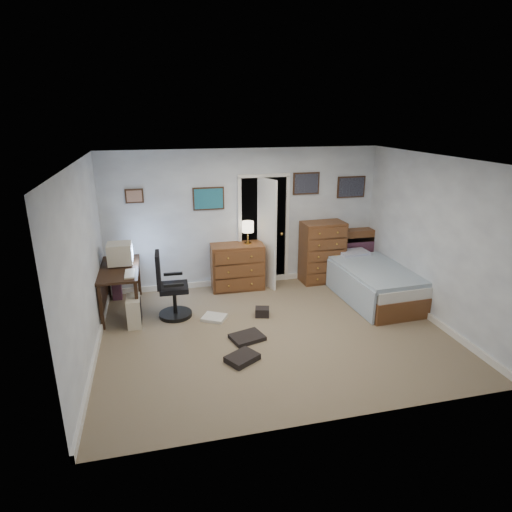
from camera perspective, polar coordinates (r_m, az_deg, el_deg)
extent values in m
cube|color=#84745B|center=(6.43, 2.36, -10.12)|extent=(5.00, 4.00, 0.02)
cube|color=#331E11|center=(7.12, -17.78, -1.65)|extent=(0.60, 1.29, 0.04)
cube|color=#331E11|center=(6.73, -19.96, -6.51)|extent=(0.05, 0.05, 0.70)
cube|color=#331E11|center=(6.68, -15.55, -6.23)|extent=(0.05, 0.05, 0.70)
cube|color=#331E11|center=(7.84, -19.13, -2.85)|extent=(0.05, 0.05, 0.70)
cube|color=#331E11|center=(7.80, -15.37, -2.58)|extent=(0.05, 0.05, 0.70)
cube|color=#331E11|center=(7.27, -19.71, -4.23)|extent=(0.03, 1.19, 0.50)
cube|color=beige|center=(7.20, -17.71, 0.32)|extent=(0.38, 0.36, 0.34)
cube|color=#8CB2F2|center=(7.19, -16.17, 0.44)|extent=(0.01, 0.28, 0.22)
cube|color=beige|center=(7.25, -17.57, -1.02)|extent=(0.25, 0.25, 0.02)
cube|color=beige|center=(6.77, -16.47, -2.28)|extent=(0.15, 0.40, 0.02)
cube|color=beige|center=(6.79, -15.95, -7.06)|extent=(0.20, 0.42, 0.45)
cube|color=black|center=(6.78, -15.07, -7.00)|extent=(0.01, 0.30, 0.35)
cylinder|color=black|center=(6.99, -10.66, -7.64)|extent=(0.53, 0.53, 0.06)
cylinder|color=black|center=(6.90, -10.77, -6.00)|extent=(0.06, 0.06, 0.40)
cube|color=black|center=(6.80, -10.89, -4.17)|extent=(0.45, 0.45, 0.08)
cube|color=black|center=(6.69, -12.92, -1.84)|extent=(0.07, 0.40, 0.55)
cube|color=black|center=(6.53, -10.92, -3.83)|extent=(0.30, 0.06, 0.04)
cube|color=black|center=(6.97, -11.00, -2.36)|extent=(0.30, 0.06, 0.04)
cube|color=maroon|center=(7.72, -18.19, -2.83)|extent=(0.16, 0.16, 0.77)
cube|color=brown|center=(7.80, -2.51, -1.39)|extent=(0.96, 0.50, 0.84)
cylinder|color=gold|center=(7.70, -1.09, 1.73)|extent=(0.13, 0.13, 0.02)
cylinder|color=gold|center=(7.66, -1.10, 2.63)|extent=(0.03, 0.03, 0.25)
cylinder|color=beige|center=(7.62, -1.10, 3.92)|extent=(0.22, 0.22, 0.19)
cube|color=black|center=(8.23, 0.46, 3.93)|extent=(0.90, 0.60, 2.00)
cube|color=white|center=(7.82, -2.16, 3.14)|extent=(0.06, 0.05, 2.00)
cube|color=white|center=(8.04, 4.15, 3.53)|extent=(0.06, 0.05, 2.00)
cube|color=white|center=(7.71, 1.08, 10.67)|extent=(0.96, 0.05, 0.06)
cube|color=white|center=(7.81, 0.92, 3.12)|extent=(0.31, 0.77, 2.00)
sphere|color=gold|center=(7.74, 3.43, 2.97)|extent=(0.06, 0.06, 0.06)
cube|color=brown|center=(8.17, 8.81, 0.53)|extent=(0.81, 0.50, 1.16)
cube|color=brown|center=(8.59, 12.83, 0.42)|extent=(1.05, 0.28, 0.94)
cube|color=black|center=(8.47, 13.14, 1.40)|extent=(0.96, 0.12, 0.31)
cube|color=maroon|center=(8.48, 13.12, 1.13)|extent=(0.84, 0.14, 0.23)
cube|color=brown|center=(7.72, 15.24, -4.24)|extent=(1.06, 1.98, 0.34)
cube|color=white|center=(7.63, 15.40, -2.46)|extent=(1.02, 1.94, 0.17)
cube|color=#53759A|center=(7.52, 15.84, -1.95)|extent=(1.10, 1.69, 0.10)
cube|color=#53759A|center=(7.36, 12.24, -4.28)|extent=(0.11, 1.65, 0.52)
cube|color=#6B75AC|center=(8.17, 12.89, 0.23)|extent=(0.55, 0.39, 0.13)
cube|color=#331E11|center=(7.53, -15.92, 7.70)|extent=(0.30, 0.03, 0.24)
cube|color=brown|center=(7.51, -15.93, 7.68)|extent=(0.25, 0.01, 0.19)
cube|color=#331E11|center=(7.60, -6.34, 7.62)|extent=(0.55, 0.03, 0.40)
cube|color=#0C4B5A|center=(7.58, -6.32, 7.59)|extent=(0.50, 0.01, 0.35)
cube|color=#331E11|center=(7.98, 6.70, 9.59)|extent=(0.50, 0.03, 0.40)
cube|color=black|center=(7.97, 6.75, 9.57)|extent=(0.45, 0.01, 0.35)
cube|color=#331E11|center=(8.35, 12.57, 8.97)|extent=(0.55, 0.03, 0.40)
cube|color=black|center=(8.33, 12.62, 8.95)|extent=(0.50, 0.01, 0.35)
cube|color=silver|center=(6.80, -5.60, -8.18)|extent=(0.45, 0.43, 0.05)
cube|color=black|center=(6.22, -1.19, -10.79)|extent=(0.53, 0.46, 0.06)
cube|color=black|center=(6.85, 0.84, -7.47)|extent=(0.26, 0.23, 0.14)
cube|color=black|center=(5.73, -1.85, -13.44)|extent=(0.50, 0.46, 0.08)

